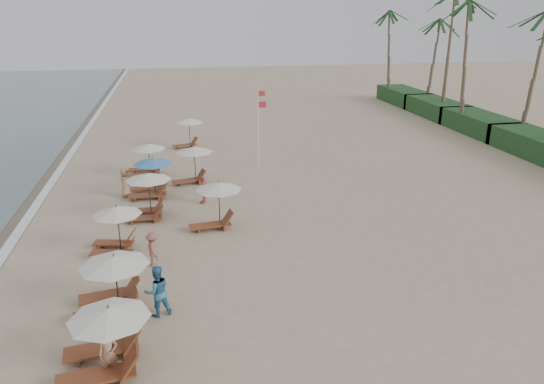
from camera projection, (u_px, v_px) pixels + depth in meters
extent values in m
plane|color=tan|center=(282.00, 287.00, 19.20)|extent=(160.00, 160.00, 0.00)
cube|color=#6B5E4C|center=(5.00, 214.00, 26.18)|extent=(3.20, 140.00, 0.01)
cube|color=white|center=(32.00, 212.00, 26.41)|extent=(0.50, 140.00, 0.02)
cube|color=#193D1C|center=(539.00, 145.00, 36.30)|extent=(3.20, 8.00, 1.60)
cube|color=#193D1C|center=(480.00, 124.00, 43.23)|extent=(3.20, 8.00, 1.60)
cube|color=#193D1C|center=(436.00, 108.00, 50.15)|extent=(3.20, 8.00, 1.60)
cube|color=#193D1C|center=(404.00, 96.00, 57.08)|extent=(3.20, 8.00, 1.60)
cylinder|color=brown|center=(528.00, 81.00, 38.31)|extent=(0.36, 0.36, 9.80)
cylinder|color=brown|center=(469.00, 68.00, 42.65)|extent=(0.36, 0.36, 10.60)
cylinder|color=brown|center=(448.00, 58.00, 47.48)|extent=(0.36, 0.36, 11.40)
cylinder|color=brown|center=(429.00, 65.00, 52.85)|extent=(0.36, 0.36, 9.00)
cylinder|color=brown|center=(393.00, 57.00, 57.20)|extent=(0.36, 0.36, 9.80)
cylinder|color=black|center=(112.00, 340.00, 14.53)|extent=(0.05, 0.05, 1.98)
cone|color=silver|center=(109.00, 313.00, 14.23)|extent=(2.35, 2.35, 0.35)
cylinder|color=black|center=(117.00, 284.00, 17.47)|extent=(0.05, 0.05, 2.00)
cone|color=silver|center=(114.00, 261.00, 17.17)|extent=(2.40, 2.40, 0.35)
cylinder|color=black|center=(119.00, 231.00, 21.69)|extent=(0.05, 0.05, 2.03)
cone|color=silver|center=(117.00, 211.00, 21.38)|extent=(2.09, 2.09, 0.35)
cylinder|color=black|center=(150.00, 196.00, 25.28)|extent=(0.05, 0.05, 2.30)
cone|color=silver|center=(148.00, 177.00, 24.93)|extent=(2.26, 2.26, 0.35)
cylinder|color=black|center=(154.00, 178.00, 28.38)|extent=(0.05, 0.05, 2.15)
cone|color=#3E7BB7|center=(153.00, 161.00, 28.05)|extent=(2.22, 2.22, 0.35)
cylinder|color=black|center=(150.00, 160.00, 31.83)|extent=(0.05, 0.05, 2.03)
cone|color=silver|center=(148.00, 146.00, 31.52)|extent=(2.11, 2.11, 0.35)
cylinder|color=black|center=(219.00, 205.00, 24.33)|extent=(0.05, 0.05, 2.15)
cone|color=silver|center=(219.00, 186.00, 24.00)|extent=(2.24, 2.24, 0.35)
cylinder|color=black|center=(195.00, 165.00, 30.70)|extent=(0.05, 0.05, 2.15)
cone|color=silver|center=(194.00, 149.00, 30.37)|extent=(2.24, 2.24, 0.35)
cylinder|color=black|center=(190.00, 133.00, 38.72)|extent=(0.05, 0.05, 2.15)
cone|color=silver|center=(189.00, 120.00, 38.39)|extent=(2.24, 2.24, 0.35)
imported|color=#AD7C5E|center=(108.00, 353.00, 14.33)|extent=(0.60, 0.45, 1.50)
imported|color=teal|center=(157.00, 291.00, 17.18)|extent=(1.06, 0.92, 1.85)
imported|color=#94554B|center=(153.00, 249.00, 20.58)|extent=(0.79, 1.08, 1.49)
imported|color=#CF5A52|center=(203.00, 189.00, 27.40)|extent=(0.69, 0.98, 1.54)
imported|color=#A27D58|center=(125.00, 183.00, 28.28)|extent=(0.65, 0.89, 1.67)
cylinder|color=silver|center=(258.00, 132.00, 33.78)|extent=(0.08, 0.08, 4.48)
cube|color=red|center=(262.00, 105.00, 33.21)|extent=(0.55, 0.02, 0.40)
cylinder|color=silver|center=(258.00, 116.00, 39.54)|extent=(0.08, 0.08, 4.27)
cube|color=red|center=(261.00, 94.00, 39.01)|extent=(0.55, 0.02, 0.40)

